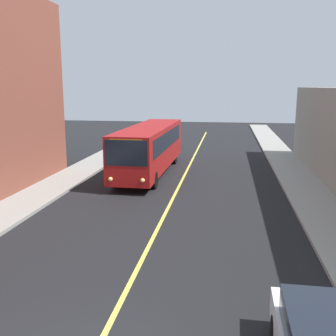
{
  "coord_description": "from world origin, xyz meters",
  "views": [
    {
      "loc": [
        2.78,
        -6.65,
        5.82
      ],
      "look_at": [
        0.0,
        11.78,
        2.0
      ],
      "focal_mm": 42.63,
      "sensor_mm": 36.0,
      "label": 1
    }
  ],
  "objects": [
    {
      "name": "sidewalk_left",
      "position": [
        -7.25,
        10.0,
        0.07
      ],
      "size": [
        2.5,
        90.0,
        0.15
      ],
      "primitive_type": "cube",
      "color": "gray",
      "rests_on": "ground"
    },
    {
      "name": "city_bus",
      "position": [
        -2.42,
        19.63,
        1.82
      ],
      "size": [
        2.78,
        12.2,
        3.2
      ],
      "color": "maroon",
      "rests_on": "ground"
    },
    {
      "name": "lane_stripe_center",
      "position": [
        0.0,
        15.0,
        0.01
      ],
      "size": [
        0.16,
        60.0,
        0.01
      ],
      "primitive_type": "cube",
      "color": "#D8CC4C",
      "rests_on": "ground"
    },
    {
      "name": "sidewalk_right",
      "position": [
        7.25,
        10.0,
        0.07
      ],
      "size": [
        2.5,
        90.0,
        0.15
      ],
      "primitive_type": "cube",
      "color": "gray",
      "rests_on": "ground"
    }
  ]
}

